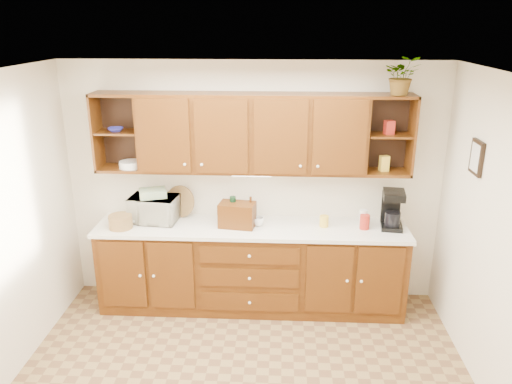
# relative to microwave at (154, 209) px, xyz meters

# --- Properties ---
(ceiling) EXTENTS (4.00, 4.00, 0.00)m
(ceiling) POSITION_rel_microwave_xyz_m (1.04, -1.53, 1.52)
(ceiling) COLOR white
(ceiling) RESTS_ON back_wall
(back_wall) EXTENTS (4.00, 0.00, 4.00)m
(back_wall) POSITION_rel_microwave_xyz_m (1.04, 0.22, 0.22)
(back_wall) COLOR #EEE2C8
(back_wall) RESTS_ON floor
(base_cabinets) EXTENTS (3.20, 0.60, 0.90)m
(base_cabinets) POSITION_rel_microwave_xyz_m (1.04, -0.08, -0.63)
(base_cabinets) COLOR #3E1B07
(base_cabinets) RESTS_ON floor
(countertop) EXTENTS (3.24, 0.64, 0.04)m
(countertop) POSITION_rel_microwave_xyz_m (1.04, -0.09, -0.16)
(countertop) COLOR white
(countertop) RESTS_ON base_cabinets
(upper_cabinets) EXTENTS (3.20, 0.33, 0.80)m
(upper_cabinets) POSITION_rel_microwave_xyz_m (1.05, 0.06, 0.82)
(upper_cabinets) COLOR #3E1B07
(upper_cabinets) RESTS_ON back_wall
(undercabinet_light) EXTENTS (0.40, 0.05, 0.02)m
(undercabinet_light) POSITION_rel_microwave_xyz_m (1.04, 0.01, 0.39)
(undercabinet_light) COLOR white
(undercabinet_light) RESTS_ON upper_cabinets
(framed_picture) EXTENTS (0.03, 0.24, 0.30)m
(framed_picture) POSITION_rel_microwave_xyz_m (3.02, -0.63, 0.77)
(framed_picture) COLOR black
(framed_picture) RESTS_ON right_wall
(wicker_basket) EXTENTS (0.30, 0.30, 0.14)m
(wicker_basket) POSITION_rel_microwave_xyz_m (-0.30, -0.21, -0.07)
(wicker_basket) COLOR olive
(wicker_basket) RESTS_ON countertop
(microwave) EXTENTS (0.53, 0.39, 0.27)m
(microwave) POSITION_rel_microwave_xyz_m (0.00, 0.00, 0.00)
(microwave) COLOR beige
(microwave) RESTS_ON countertop
(towel_stack) EXTENTS (0.32, 0.28, 0.08)m
(towel_stack) POSITION_rel_microwave_xyz_m (0.00, 0.00, 0.18)
(towel_stack) COLOR #CDCC60
(towel_stack) RESTS_ON microwave
(wine_bottle) EXTENTS (0.07, 0.07, 0.31)m
(wine_bottle) POSITION_rel_microwave_xyz_m (0.85, -0.04, 0.02)
(wine_bottle) COLOR black
(wine_bottle) RESTS_ON countertop
(woven_tray) EXTENTS (0.36, 0.21, 0.34)m
(woven_tray) POSITION_rel_microwave_xyz_m (0.25, 0.15, -0.13)
(woven_tray) COLOR olive
(woven_tray) RESTS_ON countertop
(bread_box) EXTENTS (0.39, 0.28, 0.25)m
(bread_box) POSITION_rel_microwave_xyz_m (0.89, -0.10, -0.01)
(bread_box) COLOR #3E1B07
(bread_box) RESTS_ON countertop
(mug_tree) EXTENTS (0.27, 0.28, 0.31)m
(mug_tree) POSITION_rel_microwave_xyz_m (1.03, -0.06, -0.09)
(mug_tree) COLOR #3E1B07
(mug_tree) RESTS_ON countertop
(canister_red) EXTENTS (0.13, 0.13, 0.15)m
(canister_red) POSITION_rel_microwave_xyz_m (2.20, -0.10, -0.06)
(canister_red) COLOR #AC2419
(canister_red) RESTS_ON countertop
(canister_white) EXTENTS (0.09, 0.09, 0.18)m
(canister_white) POSITION_rel_microwave_xyz_m (2.20, -0.02, -0.05)
(canister_white) COLOR white
(canister_white) RESTS_ON countertop
(canister_yellow) EXTENTS (0.12, 0.12, 0.12)m
(canister_yellow) POSITION_rel_microwave_xyz_m (1.79, -0.06, -0.08)
(canister_yellow) COLOR yellow
(canister_yellow) RESTS_ON countertop
(coffee_maker) EXTENTS (0.25, 0.30, 0.40)m
(coffee_maker) POSITION_rel_microwave_xyz_m (2.48, -0.03, 0.05)
(coffee_maker) COLOR black
(coffee_maker) RESTS_ON countertop
(bowl_stack) EXTENTS (0.19, 0.19, 0.04)m
(bowl_stack) POSITION_rel_microwave_xyz_m (-0.34, 0.03, 0.84)
(bowl_stack) COLOR navy
(bowl_stack) RESTS_ON upper_cabinets
(plate_stack) EXTENTS (0.29, 0.29, 0.07)m
(plate_stack) POSITION_rel_microwave_xyz_m (-0.22, 0.03, 0.48)
(plate_stack) COLOR white
(plate_stack) RESTS_ON upper_cabinets
(pantry_box_yellow) EXTENTS (0.10, 0.09, 0.16)m
(pantry_box_yellow) POSITION_rel_microwave_xyz_m (2.38, 0.05, 0.52)
(pantry_box_yellow) COLOR yellow
(pantry_box_yellow) RESTS_ON upper_cabinets
(pantry_box_red) EXTENTS (0.11, 0.10, 0.13)m
(pantry_box_red) POSITION_rel_microwave_xyz_m (2.40, 0.05, 0.89)
(pantry_box_red) COLOR #AC2419
(pantry_box_red) RESTS_ON upper_cabinets
(potted_plant) EXTENTS (0.36, 0.32, 0.37)m
(potted_plant) POSITION_rel_microwave_xyz_m (2.47, 0.00, 1.40)
(potted_plant) COLOR #999999
(potted_plant) RESTS_ON upper_cabinets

